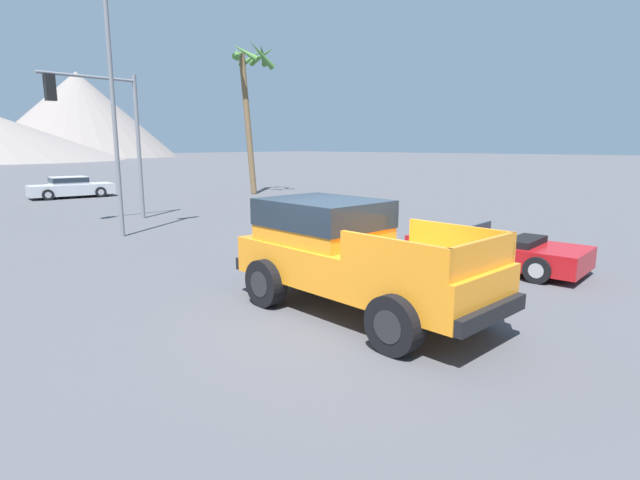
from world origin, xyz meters
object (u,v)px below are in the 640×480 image
orange_pickup_truck (347,250)px  red_convertible_car (496,251)px  palm_tree_tall (250,84)px  street_lamp_post (111,76)px  traffic_light_main (102,118)px  parked_car_silver (71,187)px

orange_pickup_truck → red_convertible_car: bearing=-3.7°
red_convertible_car → palm_tree_tall: size_ratio=0.47×
street_lamp_post → orange_pickup_truck: bearing=-93.9°
red_convertible_car → street_lamp_post: size_ratio=0.48×
street_lamp_post → traffic_light_main: bearing=71.1°
orange_pickup_truck → street_lamp_post: size_ratio=0.61×
parked_car_silver → traffic_light_main: 11.51m
palm_tree_tall → traffic_light_main: bearing=-157.2°
parked_car_silver → red_convertible_car: bearing=10.7°
orange_pickup_truck → parked_car_silver: orange_pickup_truck is taller
red_convertible_car → palm_tree_tall: palm_tree_tall is taller
orange_pickup_truck → traffic_light_main: (1.89, 13.79, 2.89)m
parked_car_silver → traffic_light_main: bearing=-4.3°
traffic_light_main → street_lamp_post: (-1.19, -3.47, 1.15)m
parked_car_silver → street_lamp_post: street_lamp_post is taller
red_convertible_car → traffic_light_main: size_ratio=0.73×
palm_tree_tall → street_lamp_post: bearing=-146.6°
orange_pickup_truck → palm_tree_tall: (13.16, 18.53, 5.47)m
red_convertible_car → palm_tree_tall: bearing=65.2°
traffic_light_main → palm_tree_tall: bearing=-157.2°
orange_pickup_truck → parked_car_silver: 24.88m
parked_car_silver → traffic_light_main: size_ratio=0.81×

